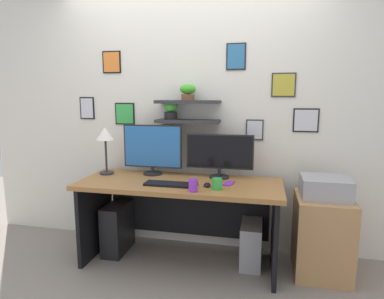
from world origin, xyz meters
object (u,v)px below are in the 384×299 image
at_px(computer_mouse, 207,185).
at_px(pen_cup, 193,185).
at_px(computer_tower_left, 118,228).
at_px(cell_phone, 229,183).
at_px(monitor_right, 220,154).
at_px(printer, 325,187).
at_px(desk_lamp, 105,138).
at_px(keyboard, 171,184).
at_px(monitor_left, 153,149).
at_px(coffee_mug, 217,184).
at_px(desk, 181,202).
at_px(computer_tower_right, 251,243).
at_px(drawer_cabinet, 322,235).

xyz_separation_m(computer_mouse, pen_cup, (-0.08, -0.16, 0.04)).
bearing_deg(computer_tower_left, cell_phone, -3.59).
distance_m(monitor_right, printer, 0.92).
bearing_deg(desk_lamp, computer_tower_left, -20.81).
bearing_deg(printer, pen_cup, -161.35).
bearing_deg(keyboard, pen_cup, -30.92).
bearing_deg(desk_lamp, pen_cup, -22.54).
distance_m(pen_cup, printer, 1.09).
bearing_deg(keyboard, cell_phone, 17.12).
distance_m(monitor_left, printer, 1.55).
height_order(coffee_mug, pen_cup, pen_cup).
height_order(monitor_left, desk_lamp, monitor_left).
relative_size(computer_mouse, cell_phone, 0.64).
bearing_deg(monitor_right, desk, -153.19).
bearing_deg(printer, computer_tower_right, 177.12).
relative_size(computer_mouse, desk_lamp, 0.20).
bearing_deg(computer_mouse, drawer_cabinet, 11.22).
xyz_separation_m(desk, pen_cup, (0.18, -0.32, 0.26)).
height_order(monitor_right, printer, monitor_right).
distance_m(cell_phone, computer_tower_right, 0.61).
bearing_deg(computer_mouse, pen_cup, -117.67).
bearing_deg(desk_lamp, keyboard, -19.71).
bearing_deg(coffee_mug, computer_tower_left, 166.06).
height_order(pen_cup, computer_tower_right, pen_cup).
relative_size(desk_lamp, computer_tower_left, 0.95).
bearing_deg(printer, coffee_mug, -163.60).
bearing_deg(computer_mouse, cell_phone, 34.56).
height_order(printer, computer_tower_right, printer).
relative_size(computer_mouse, computer_tower_right, 0.22).
distance_m(desk, cell_phone, 0.48).
xyz_separation_m(keyboard, pen_cup, (0.22, -0.13, 0.04)).
xyz_separation_m(coffee_mug, computer_tower_left, (-0.99, 0.25, -0.56)).
bearing_deg(cell_phone, keyboard, -151.59).
distance_m(keyboard, computer_tower_left, 0.82).
xyz_separation_m(monitor_left, computer_mouse, (0.58, -0.32, -0.23)).
xyz_separation_m(cell_phone, printer, (0.78, 0.07, -0.01)).
bearing_deg(desk, desk_lamp, 174.81).
bearing_deg(monitor_left, computer_tower_right, -6.04).
bearing_deg(drawer_cabinet, coffee_mug, -163.60).
bearing_deg(desk, cell_phone, -5.50).
bearing_deg(printer, keyboard, -170.13).
height_order(cell_phone, pen_cup, pen_cup).
height_order(desk_lamp, pen_cup, desk_lamp).
height_order(pen_cup, drawer_cabinet, pen_cup).
relative_size(desk_lamp, cell_phone, 3.19).
bearing_deg(computer_tower_left, desk_lamp, 159.19).
xyz_separation_m(drawer_cabinet, computer_tower_left, (-1.85, -0.01, -0.10)).
distance_m(desk_lamp, pen_cup, 1.05).
distance_m(keyboard, coffee_mug, 0.40).
height_order(monitor_left, monitor_right, monitor_left).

